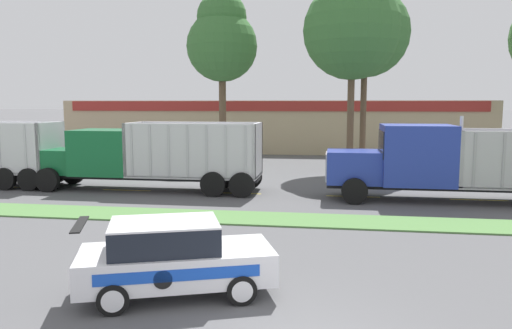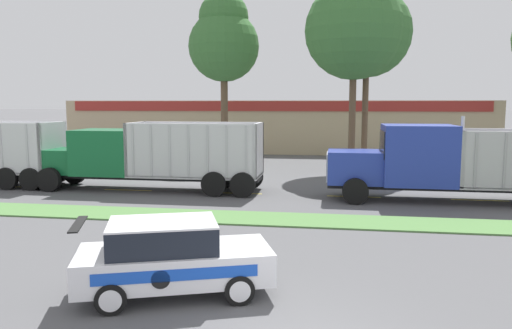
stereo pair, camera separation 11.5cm
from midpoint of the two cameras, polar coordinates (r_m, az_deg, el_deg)
The scene contains 14 objects.
grass_verge at distance 18.06m, azimuth 6.73°, elevation -6.38°, with size 120.00×2.10×0.06m, color #517F42.
centre_line_1 at distance 27.60m, azimuth -25.07°, elevation -2.38°, with size 2.40×0.14×0.01m, color yellow.
centre_line_2 at distance 25.02m, azimuth -14.71°, elevation -2.86°, with size 2.40×0.14×0.01m, color yellow.
centre_line_3 at distance 23.43m, azimuth -2.47°, elevation -3.29°, with size 2.40×0.14×0.01m, color yellow.
centre_line_4 at distance 23.02m, azimuth 10.87°, elevation -3.60°, with size 2.40×0.14×0.01m, color yellow.
centre_line_5 at distance 23.85m, azimuth 23.97°, elevation -3.72°, with size 2.40×0.14×0.01m, color yellow.
dump_truck_lead at distance 22.73m, azimuth 20.03°, elevation 0.17°, with size 11.95×2.82×3.68m.
dump_truck_far_right at distance 24.96m, azimuth -14.41°, elevation 0.77°, with size 11.04×2.68×3.29m.
rally_car at distance 11.28m, azimuth -9.74°, elevation -10.37°, with size 4.56×3.14×1.69m.
traffic_cone at distance 12.74m, azimuth -7.37°, elevation -11.01°, with size 0.39×0.39×0.56m.
store_building_backdrop at distance 46.62m, azimuth 2.31°, elevation 4.58°, with size 35.76×12.10×4.40m.
tree_behind_left at distance 31.34m, azimuth 10.88°, elevation 15.89°, with size 5.88×5.88×12.93m.
tree_behind_right at distance 32.19m, azimuth 12.30°, elevation 15.42°, with size 5.41×5.41×12.51m.
tree_behind_far_right at distance 34.97m, azimuth -4.01°, elevation 14.06°, with size 4.82×4.82×11.66m.
Camera 1 is at (0.49, -7.90, 4.21)m, focal length 35.00 mm.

